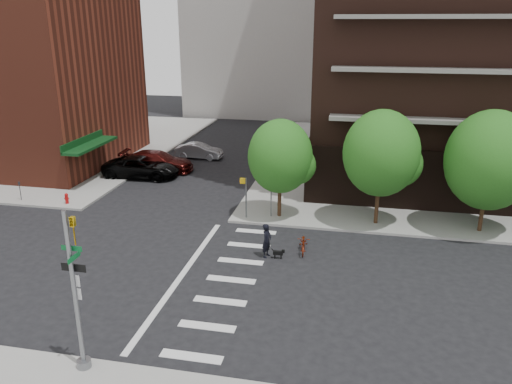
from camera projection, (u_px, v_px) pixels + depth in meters
The scene contains 17 objects.
ground at pixel (173, 274), 24.75m from camera, with size 120.00×120.00×0.00m, color black.
sidewalk_ne at pixel (497, 167), 42.61m from camera, with size 39.00×33.00×0.15m, color gray.
sidewalk_nw at pixel (28, 143), 51.18m from camera, with size 31.00×33.00×0.15m, color gray.
crosswalk at pixel (215, 278), 24.33m from camera, with size 3.85×13.00×0.01m.
tree_a at pixel (280, 156), 30.56m from camera, with size 4.00×4.00×5.90m.
tree_b at pixel (381, 153), 29.26m from camera, with size 4.50×4.50×6.65m.
tree_c at pixel (490, 160), 28.15m from camera, with size 5.00×5.00×6.80m.
traffic_signal at pixel (77, 305), 17.02m from camera, with size 0.90×0.75×6.00m.
pedestrian_signal at pixel (251, 191), 31.05m from camera, with size 2.18×0.67×2.60m.
fire_hydrant at pixel (67, 198), 33.80m from camera, with size 0.24×0.24×0.73m.
parking_meter at pixel (20, 189), 34.34m from camera, with size 0.10×0.08×1.32m.
parked_car_black at pixel (142, 167), 39.89m from camera, with size 6.05×2.79×1.68m, color black.
parked_car_maroon at pixel (157, 161), 41.45m from camera, with size 6.00×2.44×1.74m, color #3E0D0B.
parked_car_silver at pixel (199, 151), 45.50m from camera, with size 4.27×1.49×1.41m, color #AAABB1.
scooter at pixel (304, 243), 27.00m from camera, with size 0.65×1.87×0.98m, color maroon.
dog_walker at pixel (267, 240), 26.29m from camera, with size 0.44×0.68×1.86m, color black.
dog at pixel (279, 253), 26.25m from camera, with size 0.61×0.17×0.52m.
Camera 1 is at (8.51, -20.82, 11.84)m, focal length 35.00 mm.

